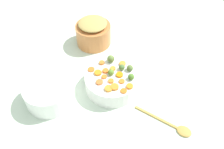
{
  "coord_description": "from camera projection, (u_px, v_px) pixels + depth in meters",
  "views": [
    {
      "loc": [
        -0.44,
        -0.67,
        1.03
      ],
      "look_at": [
        0.02,
        0.02,
        0.12
      ],
      "focal_mm": 39.42,
      "sensor_mm": 36.0,
      "label": 1
    }
  ],
  "objects": [
    {
      "name": "tabletop",
      "position": [
        111.0,
        92.0,
        1.29
      ],
      "size": [
        2.4,
        2.4,
        0.02
      ],
      "primitive_type": "cube",
      "color": "silver",
      "rests_on": "ground"
    },
    {
      "name": "serving_bowl_carrots",
      "position": [
        112.0,
        82.0,
        1.27
      ],
      "size": [
        0.28,
        0.28,
        0.09
      ],
      "primitive_type": "cylinder",
      "color": "white",
      "rests_on": "tabletop"
    },
    {
      "name": "metal_pot",
      "position": [
        93.0,
        34.0,
        1.5
      ],
      "size": [
        0.21,
        0.21,
        0.13
      ],
      "primitive_type": "cylinder",
      "color": "#C7763F",
      "rests_on": "tabletop"
    },
    {
      "name": "stuffing_mound",
      "position": [
        93.0,
        23.0,
        1.44
      ],
      "size": [
        0.17,
        0.17,
        0.03
      ],
      "primitive_type": "ellipsoid",
      "color": "tan",
      "rests_on": "metal_pot"
    },
    {
      "name": "carrot_slice_0",
      "position": [
        113.0,
        68.0,
        1.27
      ],
      "size": [
        0.04,
        0.04,
        0.01
      ],
      "primitive_type": "cylinder",
      "rotation": [
        0.0,
        0.0,
        1.12
      ],
      "color": "orange",
      "rests_on": "serving_bowl_carrots"
    },
    {
      "name": "carrot_slice_1",
      "position": [
        122.0,
        64.0,
        1.29
      ],
      "size": [
        0.04,
        0.04,
        0.01
      ],
      "primitive_type": "cylinder",
      "rotation": [
        0.0,
        0.0,
        3.03
      ],
      "color": "orange",
      "rests_on": "serving_bowl_carrots"
    },
    {
      "name": "carrot_slice_2",
      "position": [
        111.0,
        81.0,
        1.21
      ],
      "size": [
        0.04,
        0.04,
        0.01
      ],
      "primitive_type": "cylinder",
      "rotation": [
        0.0,
        0.0,
        4.06
      ],
      "color": "orange",
      "rests_on": "serving_bowl_carrots"
    },
    {
      "name": "carrot_slice_3",
      "position": [
        115.0,
        87.0,
        1.18
      ],
      "size": [
        0.05,
        0.05,
        0.01
      ],
      "primitive_type": "cylinder",
      "rotation": [
        0.0,
        0.0,
        5.91
      ],
      "color": "orange",
      "rests_on": "serving_bowl_carrots"
    },
    {
      "name": "carrot_slice_4",
      "position": [
        105.0,
        71.0,
        1.25
      ],
      "size": [
        0.04,
        0.04,
        0.01
      ],
      "primitive_type": "cylinder",
      "rotation": [
        0.0,
        0.0,
        6.02
      ],
      "color": "orange",
      "rests_on": "serving_bowl_carrots"
    },
    {
      "name": "carrot_slice_5",
      "position": [
        102.0,
        63.0,
        1.29
      ],
      "size": [
        0.04,
        0.04,
        0.01
      ],
      "primitive_type": "cylinder",
      "rotation": [
        0.0,
        0.0,
        0.46
      ],
      "color": "orange",
      "rests_on": "serving_bowl_carrots"
    },
    {
      "name": "carrot_slice_6",
      "position": [
        91.0,
        69.0,
        1.26
      ],
      "size": [
        0.05,
        0.05,
        0.01
      ],
      "primitive_type": "cylinder",
      "rotation": [
        0.0,
        0.0,
        0.9
      ],
      "color": "orange",
      "rests_on": "serving_bowl_carrots"
    },
    {
      "name": "carrot_slice_7",
      "position": [
        98.0,
        73.0,
        1.24
      ],
      "size": [
        0.04,
        0.04,
        0.01
      ],
      "primitive_type": "cylinder",
      "rotation": [
        0.0,
        0.0,
        1.33
      ],
      "color": "orange",
      "rests_on": "serving_bowl_carrots"
    },
    {
      "name": "carrot_slice_8",
      "position": [
        130.0,
        86.0,
        1.19
      ],
      "size": [
        0.04,
        0.04,
        0.01
      ],
      "primitive_type": "cylinder",
      "rotation": [
        0.0,
        0.0,
        1.88
      ],
      "color": "orange",
      "rests_on": "serving_bowl_carrots"
    },
    {
      "name": "carrot_slice_9",
      "position": [
        104.0,
        77.0,
        1.23
      ],
      "size": [
        0.04,
        0.04,
        0.01
      ],
      "primitive_type": "cylinder",
      "rotation": [
        0.0,
        0.0,
        2.48
      ],
      "color": "orange",
      "rests_on": "serving_bowl_carrots"
    },
    {
      "name": "carrot_slice_10",
      "position": [
        124.0,
        91.0,
        1.17
      ],
      "size": [
        0.04,
        0.04,
        0.01
      ],
      "primitive_type": "cylinder",
      "rotation": [
        0.0,
        0.0,
        5.84
      ],
      "color": "orange",
      "rests_on": "serving_bowl_carrots"
    },
    {
      "name": "carrot_slice_11",
      "position": [
        99.0,
        82.0,
        1.2
      ],
      "size": [
        0.04,
        0.04,
        0.01
      ],
      "primitive_type": "cylinder",
      "rotation": [
        0.0,
        0.0,
        1.39
      ],
      "color": "orange",
      "rests_on": "serving_bowl_carrots"
    },
    {
      "name": "carrot_slice_12",
      "position": [
        120.0,
        75.0,
        1.23
      ],
      "size": [
        0.04,
        0.04,
        0.01
      ],
      "primitive_type": "cylinder",
      "rotation": [
        0.0,
        0.0,
        4.5
      ],
      "color": "orange",
      "rests_on": "serving_bowl_carrots"
    },
    {
      "name": "carrot_slice_13",
      "position": [
        109.0,
        89.0,
        1.18
      ],
      "size": [
        0.05,
        0.05,
        0.01
      ],
      "primitive_type": "cylinder",
      "rotation": [
        0.0,
        0.0,
        2.26
      ],
      "color": "orange",
      "rests_on": "serving_bowl_carrots"
    },
    {
      "name": "carrot_slice_14",
      "position": [
        122.0,
        81.0,
        1.21
      ],
      "size": [
        0.04,
        0.04,
        0.01
      ],
      "primitive_type": "cylinder",
      "rotation": [
        0.0,
        0.0,
        2.68
      ],
      "color": "orange",
      "rests_on": "serving_bowl_carrots"
    },
    {
      "name": "brussels_sprout_0",
      "position": [
        111.0,
        72.0,
        1.23
      ],
      "size": [
        0.03,
        0.03,
        0.03
      ],
      "primitive_type": "sphere",
      "color": "olive",
      "rests_on": "serving_bowl_carrots"
    },
    {
      "name": "brussels_sprout_1",
      "position": [
        131.0,
        77.0,
        1.21
      ],
      "size": [
        0.03,
        0.03,
        0.03
      ],
      "primitive_type": "sphere",
      "color": "#4F7A2B",
      "rests_on": "serving_bowl_carrots"
    },
    {
      "name": "brussels_sprout_2",
      "position": [
        130.0,
        68.0,
        1.25
      ],
      "size": [
        0.03,
        0.03,
        0.03
      ],
      "primitive_type": "sphere",
      "color": "#587136",
      "rests_on": "serving_bowl_carrots"
    },
    {
      "name": "brussels_sprout_3",
      "position": [
        122.0,
        67.0,
        1.26
      ],
      "size": [
        0.03,
        0.03,
        0.03
      ],
      "primitive_type": "sphere",
      "color": "#4D743A",
      "rests_on": "serving_bowl_carrots"
    },
    {
      "name": "brussels_sprout_4",
      "position": [
        111.0,
        59.0,
        1.29
      ],
      "size": [
        0.04,
        0.04,
        0.04
      ],
      "primitive_type": "sphere",
      "color": "olive",
      "rests_on": "serving_bowl_carrots"
    },
    {
      "name": "wooden_spoon",
      "position": [
        175.0,
        127.0,
        1.14
      ],
      "size": [
        0.15,
        0.28,
        0.01
      ],
      "color": "#BB8F42",
      "rests_on": "tabletop"
    },
    {
      "name": "casserole_dish",
      "position": [
        49.0,
        93.0,
        1.21
      ],
      "size": [
        0.23,
        0.23,
        0.11
      ],
      "primitive_type": "cylinder",
      "color": "white",
      "rests_on": "tabletop"
    }
  ]
}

